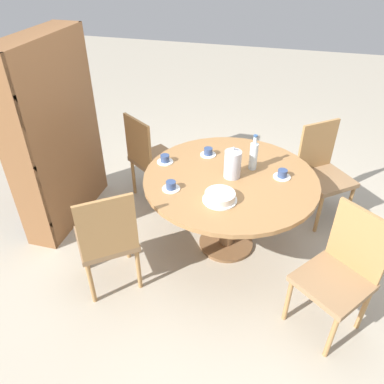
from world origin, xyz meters
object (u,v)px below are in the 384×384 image
at_px(cup_c, 282,174).
at_px(chair_b, 151,157).
at_px(chair_d, 340,272).
at_px(water_bottle, 254,155).
at_px(chair_a, 322,171).
at_px(bookshelf, 57,139).
at_px(cup_d, 171,186).
at_px(cup_b, 208,152).
at_px(cake_main, 220,197).
at_px(coffee_pot, 233,163).
at_px(cup_a, 165,159).
at_px(chair_c, 107,238).

bearing_deg(cup_c, chair_b, 71.21).
distance_m(chair_d, water_bottle, 1.09).
xyz_separation_m(chair_a, water_bottle, (-0.53, 0.61, 0.36)).
bearing_deg(bookshelf, cup_d, 73.21).
height_order(chair_d, cup_b, chair_d).
bearing_deg(bookshelf, cake_main, 75.58).
xyz_separation_m(chair_a, cup_d, (-0.98, 1.16, 0.27)).
height_order(chair_d, coffee_pot, coffee_pot).
distance_m(chair_a, water_bottle, 0.89).
bearing_deg(coffee_pot, chair_a, -47.48).
xyz_separation_m(chair_a, cup_a, (-0.61, 1.33, 0.27)).
distance_m(chair_b, chair_d, 2.06).
height_order(chair_a, cake_main, chair_a).
bearing_deg(water_bottle, cup_d, 129.36).
bearing_deg(cake_main, chair_b, 44.95).
xyz_separation_m(cake_main, cup_d, (0.05, 0.38, -0.00)).
relative_size(bookshelf, cake_main, 6.73).
xyz_separation_m(cup_a, cup_b, (0.21, -0.32, 0.00)).
xyz_separation_m(chair_b, cake_main, (-0.86, -0.86, 0.27)).
bearing_deg(cup_a, bookshelf, 91.05).
relative_size(bookshelf, cup_c, 12.37).
distance_m(water_bottle, cup_c, 0.27).
bearing_deg(cup_a, chair_b, 34.59).
relative_size(chair_b, coffee_pot, 3.48).
height_order(coffee_pot, cake_main, coffee_pot).
height_order(chair_d, water_bottle, water_bottle).
height_order(cake_main, cup_c, same).
xyz_separation_m(chair_a, bookshelf, (-0.63, 2.32, 0.33)).
xyz_separation_m(chair_c, cup_b, (0.97, -0.53, 0.27)).
bearing_deg(cup_a, chair_d, -115.12).
bearing_deg(coffee_pot, chair_c, 131.20).
bearing_deg(chair_c, chair_d, 145.90).
relative_size(chair_c, cup_a, 6.72).
height_order(chair_c, cup_d, chair_c).
bearing_deg(coffee_pot, cup_b, 41.95).
distance_m(chair_b, cup_b, 0.73).
bearing_deg(cup_a, chair_a, -65.23).
height_order(chair_c, water_bottle, water_bottle).
bearing_deg(chair_b, cup_b, -165.86).
height_order(cup_a, cup_d, same).
height_order(coffee_pot, cup_a, coffee_pot).
height_order(bookshelf, cup_c, bookshelf).
height_order(chair_d, cup_a, chair_d).
xyz_separation_m(chair_a, chair_c, (-1.38, 1.54, 0.00)).
bearing_deg(water_bottle, chair_a, -49.08).
relative_size(coffee_pot, cake_main, 1.05).
distance_m(cake_main, cup_c, 0.60).
bearing_deg(cup_a, chair_c, 165.02).
distance_m(chair_d, cup_b, 1.43).
height_order(cake_main, cup_b, same).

